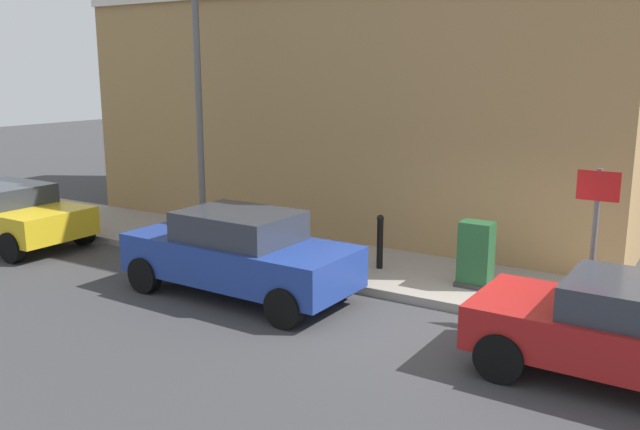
{
  "coord_description": "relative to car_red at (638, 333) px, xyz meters",
  "views": [
    {
      "loc": [
        -9.17,
        -3.4,
        3.83
      ],
      "look_at": [
        1.15,
        3.0,
        1.2
      ],
      "focal_mm": 37.52,
      "sensor_mm": 36.0,
      "label": 1
    }
  ],
  "objects": [
    {
      "name": "street_sign",
      "position": [
        1.67,
        0.86,
        0.96
      ],
      "size": [
        0.08,
        0.6,
        2.3
      ],
      "color": "#59595B",
      "rests_on": "sidewalk"
    },
    {
      "name": "car_red",
      "position": [
        0.0,
        0.0,
        0.0
      ],
      "size": [
        1.87,
        3.99,
        1.33
      ],
      "rotation": [
        0.0,
        0.0,
        1.55
      ],
      "color": "maroon",
      "rests_on": "ground"
    },
    {
      "name": "corner_building",
      "position": [
        7.36,
        7.28,
        4.01
      ],
      "size": [
        7.21,
        13.22,
        9.41
      ],
      "color": "#9E7A4C",
      "rests_on": "ground"
    },
    {
      "name": "bollard_far_kerb",
      "position": [
        1.5,
        6.52,
        0.0
      ],
      "size": [
        0.14,
        0.14,
        1.04
      ],
      "color": "black",
      "rests_on": "sidewalk"
    },
    {
      "name": "car_yellow",
      "position": [
        0.14,
        13.03,
        0.01
      ],
      "size": [
        1.97,
        4.19,
        1.35
      ],
      "rotation": [
        0.0,
        0.0,
        1.56
      ],
      "color": "gold",
      "rests_on": "ground"
    },
    {
      "name": "utility_cabinet",
      "position": [
        2.31,
        2.84,
        -0.02
      ],
      "size": [
        0.46,
        0.61,
        1.15
      ],
      "color": "#1E4C28",
      "rests_on": "sidewalk"
    },
    {
      "name": "car_blue",
      "position": [
        0.1,
        6.27,
        0.07
      ],
      "size": [
        1.86,
        4.18,
        1.5
      ],
      "rotation": [
        0.0,
        0.0,
        1.55
      ],
      "color": "navy",
      "rests_on": "ground"
    },
    {
      "name": "bollard_near_cabinet",
      "position": [
        2.41,
        4.74,
        0.0
      ],
      "size": [
        0.14,
        0.14,
        1.04
      ],
      "color": "black",
      "rests_on": "sidewalk"
    },
    {
      "name": "lamppost",
      "position": [
        2.23,
        8.98,
        2.6
      ],
      "size": [
        0.2,
        0.44,
        5.72
      ],
      "color": "#59595B",
      "rests_on": "sidewalk"
    },
    {
      "name": "sidewalk",
      "position": [
        2.53,
        8.67,
        -0.63
      ],
      "size": [
        2.55,
        30.0,
        0.15
      ],
      "primitive_type": "cube",
      "color": "gray",
      "rests_on": "ground"
    },
    {
      "name": "ground",
      "position": [
        0.6,
        2.67,
        -0.7
      ],
      "size": [
        80.0,
        80.0,
        0.0
      ],
      "primitive_type": "plane",
      "color": "#38383A"
    }
  ]
}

